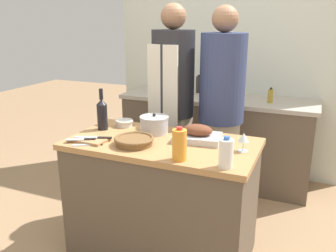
% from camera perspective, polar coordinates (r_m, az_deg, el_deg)
% --- Properties ---
extents(ground_plane, '(12.00, 12.00, 0.00)m').
position_cam_1_polar(ground_plane, '(2.83, -0.86, -19.32)').
color(ground_plane, '#9E7A56').
extents(kitchen_island, '(1.28, 0.69, 0.87)m').
position_cam_1_polar(kitchen_island, '(2.60, -0.91, -11.53)').
color(kitchen_island, brown).
rests_on(kitchen_island, ground_plane).
extents(back_counter, '(1.98, 0.60, 0.90)m').
position_cam_1_polar(back_counter, '(3.81, 7.66, -1.97)').
color(back_counter, brown).
rests_on(back_counter, ground_plane).
extents(back_wall, '(2.48, 0.10, 2.55)m').
position_cam_1_polar(back_wall, '(3.97, 9.51, 10.90)').
color(back_wall, silver).
rests_on(back_wall, ground_plane).
extents(roasting_pan, '(0.34, 0.26, 0.12)m').
position_cam_1_polar(roasting_pan, '(2.42, 4.75, -1.39)').
color(roasting_pan, '#BCBCC1').
rests_on(roasting_pan, kitchen_island).
extents(wicker_basket, '(0.27, 0.27, 0.06)m').
position_cam_1_polar(wicker_basket, '(2.35, -5.47, -2.33)').
color(wicker_basket, brown).
rests_on(wicker_basket, kitchen_island).
extents(cutting_board, '(0.26, 0.17, 0.02)m').
position_cam_1_polar(cutting_board, '(2.49, -12.46, -2.11)').
color(cutting_board, '#AD7F51').
rests_on(cutting_board, kitchen_island).
extents(stock_pot, '(0.21, 0.21, 0.15)m').
position_cam_1_polar(stock_pot, '(2.58, -2.22, 0.23)').
color(stock_pot, '#B7B7BC').
rests_on(stock_pot, kitchen_island).
extents(mixing_bowl, '(0.14, 0.14, 0.05)m').
position_cam_1_polar(mixing_bowl, '(2.77, -7.01, 0.52)').
color(mixing_bowl, beige).
rests_on(mixing_bowl, kitchen_island).
extents(juice_jug, '(0.09, 0.09, 0.20)m').
position_cam_1_polar(juice_jug, '(2.08, 1.84, -3.02)').
color(juice_jug, orange).
rests_on(juice_jug, kitchen_island).
extents(milk_jug, '(0.08, 0.08, 0.18)m').
position_cam_1_polar(milk_jug, '(2.00, 9.29, -4.37)').
color(milk_jug, white).
rests_on(milk_jug, kitchen_island).
extents(wine_bottle_green, '(0.08, 0.08, 0.31)m').
position_cam_1_polar(wine_bottle_green, '(2.69, -10.53, 1.97)').
color(wine_bottle_green, black).
rests_on(wine_bottle_green, kitchen_island).
extents(wine_glass_left, '(0.07, 0.07, 0.12)m').
position_cam_1_polar(wine_glass_left, '(2.26, 12.03, -1.94)').
color(wine_glass_left, silver).
rests_on(wine_glass_left, kitchen_island).
extents(knife_chef, '(0.25, 0.11, 0.01)m').
position_cam_1_polar(knife_chef, '(2.48, -11.70, -1.82)').
color(knife_chef, '#B7B7BC').
rests_on(knife_chef, cutting_board).
extents(knife_paring, '(0.19, 0.12, 0.01)m').
position_cam_1_polar(knife_paring, '(2.46, -13.65, -2.09)').
color(knife_paring, '#B7B7BC').
rests_on(knife_paring, cutting_board).
extents(knife_bread, '(0.19, 0.12, 0.01)m').
position_cam_1_polar(knife_bread, '(2.40, -12.61, -2.96)').
color(knife_bread, '#B7B7BC').
rests_on(knife_bread, kitchen_island).
extents(stand_mixer, '(0.18, 0.14, 0.28)m').
position_cam_1_polar(stand_mixer, '(3.66, 6.89, 6.43)').
color(stand_mixer, silver).
rests_on(stand_mixer, back_counter).
extents(condiment_bottle_tall, '(0.06, 0.06, 0.19)m').
position_cam_1_polar(condiment_bottle_tall, '(3.88, 4.93, 6.65)').
color(condiment_bottle_tall, '#332D28').
rests_on(condiment_bottle_tall, back_counter).
extents(condiment_bottle_short, '(0.05, 0.05, 0.15)m').
position_cam_1_polar(condiment_bottle_short, '(3.53, 16.11, 4.66)').
color(condiment_bottle_short, '#B28E2D').
rests_on(condiment_bottle_short, back_counter).
extents(person_cook_aproned, '(0.36, 0.38, 1.79)m').
position_cam_1_polar(person_cook_aproned, '(3.07, 0.78, 4.13)').
color(person_cook_aproned, beige).
rests_on(person_cook_aproned, ground_plane).
extents(person_cook_guest, '(0.37, 0.37, 1.77)m').
position_cam_1_polar(person_cook_guest, '(2.95, 8.55, 3.16)').
color(person_cook_guest, beige).
rests_on(person_cook_guest, ground_plane).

